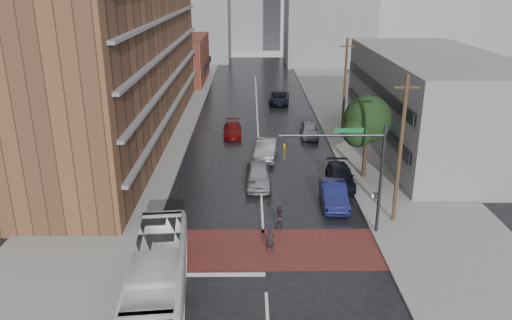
{
  "coord_description": "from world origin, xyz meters",
  "views": [
    {
      "loc": [
        -0.77,
        -26.13,
        15.41
      ],
      "look_at": [
        -0.42,
        6.74,
        3.5
      ],
      "focal_mm": 35.0,
      "sensor_mm": 36.0,
      "label": 1
    }
  ],
  "objects_px": {
    "transit_bus": "(157,281)",
    "car_travel_b": "(266,149)",
    "car_travel_a": "(258,175)",
    "car_parked_far": "(309,130)",
    "car_parked_mid": "(340,176)",
    "pedestrian_a": "(270,241)",
    "car_travel_c": "(233,130)",
    "suv_travel": "(279,98)",
    "car_parked_near": "(334,194)",
    "pedestrian_b": "(280,219)"
  },
  "relations": [
    {
      "from": "pedestrian_a",
      "to": "car_travel_c",
      "type": "relative_size",
      "value": 0.33
    },
    {
      "from": "transit_bus",
      "to": "car_travel_c",
      "type": "height_order",
      "value": "transit_bus"
    },
    {
      "from": "transit_bus",
      "to": "pedestrian_b",
      "type": "height_order",
      "value": "transit_bus"
    },
    {
      "from": "suv_travel",
      "to": "car_travel_c",
      "type": "bearing_deg",
      "value": -106.38
    },
    {
      "from": "transit_bus",
      "to": "car_parked_mid",
      "type": "bearing_deg",
      "value": 47.96
    },
    {
      "from": "car_travel_a",
      "to": "car_parked_mid",
      "type": "bearing_deg",
      "value": -0.08
    },
    {
      "from": "car_travel_c",
      "to": "car_parked_near",
      "type": "bearing_deg",
      "value": -67.05
    },
    {
      "from": "pedestrian_b",
      "to": "car_parked_mid",
      "type": "distance_m",
      "value": 9.16
    },
    {
      "from": "suv_travel",
      "to": "car_parked_mid",
      "type": "xyz_separation_m",
      "value": [
        3.33,
        -27.62,
        -0.02
      ]
    },
    {
      "from": "car_parked_mid",
      "to": "suv_travel",
      "type": "bearing_deg",
      "value": 99.67
    },
    {
      "from": "pedestrian_b",
      "to": "car_parked_near",
      "type": "height_order",
      "value": "car_parked_near"
    },
    {
      "from": "transit_bus",
      "to": "car_travel_a",
      "type": "height_order",
      "value": "transit_bus"
    },
    {
      "from": "pedestrian_a",
      "to": "transit_bus",
      "type": "bearing_deg",
      "value": -138.41
    },
    {
      "from": "car_travel_a",
      "to": "car_travel_b",
      "type": "bearing_deg",
      "value": 82.19
    },
    {
      "from": "car_travel_a",
      "to": "car_parked_far",
      "type": "distance_m",
      "value": 14.17
    },
    {
      "from": "suv_travel",
      "to": "car_parked_far",
      "type": "bearing_deg",
      "value": -75.62
    },
    {
      "from": "transit_bus",
      "to": "car_parked_near",
      "type": "bearing_deg",
      "value": 43.06
    },
    {
      "from": "car_parked_far",
      "to": "pedestrian_a",
      "type": "bearing_deg",
      "value": -99.05
    },
    {
      "from": "car_travel_c",
      "to": "car_parked_mid",
      "type": "relative_size",
      "value": 0.9
    },
    {
      "from": "pedestrian_a",
      "to": "car_parked_near",
      "type": "xyz_separation_m",
      "value": [
        4.84,
        6.62,
        0.06
      ]
    },
    {
      "from": "car_travel_b",
      "to": "car_parked_far",
      "type": "height_order",
      "value": "car_travel_b"
    },
    {
      "from": "car_parked_near",
      "to": "car_travel_a",
      "type": "bearing_deg",
      "value": 147.58
    },
    {
      "from": "car_travel_b",
      "to": "car_parked_far",
      "type": "bearing_deg",
      "value": 62.14
    },
    {
      "from": "suv_travel",
      "to": "car_parked_near",
      "type": "bearing_deg",
      "value": -80.6
    },
    {
      "from": "car_travel_a",
      "to": "car_parked_mid",
      "type": "xyz_separation_m",
      "value": [
        6.51,
        0.04,
        -0.12
      ]
    },
    {
      "from": "car_parked_mid",
      "to": "car_parked_far",
      "type": "xyz_separation_m",
      "value": [
        -1.0,
        13.02,
        0.01
      ]
    },
    {
      "from": "car_travel_b",
      "to": "suv_travel",
      "type": "relative_size",
      "value": 0.94
    },
    {
      "from": "transit_bus",
      "to": "pedestrian_a",
      "type": "distance_m",
      "value": 7.88
    },
    {
      "from": "car_travel_a",
      "to": "car_parked_near",
      "type": "distance_m",
      "value": 6.57
    },
    {
      "from": "car_travel_a",
      "to": "car_travel_b",
      "type": "relative_size",
      "value": 0.98
    },
    {
      "from": "car_parked_far",
      "to": "car_parked_mid",
      "type": "bearing_deg",
      "value": -82.74
    },
    {
      "from": "car_travel_c",
      "to": "car_travel_b",
      "type": "bearing_deg",
      "value": -66.56
    },
    {
      "from": "car_travel_c",
      "to": "car_parked_mid",
      "type": "distance_m",
      "value": 16.14
    },
    {
      "from": "transit_bus",
      "to": "car_travel_b",
      "type": "height_order",
      "value": "transit_bus"
    },
    {
      "from": "car_travel_c",
      "to": "car_parked_far",
      "type": "bearing_deg",
      "value": -4.51
    },
    {
      "from": "pedestrian_a",
      "to": "car_travel_a",
      "type": "xyz_separation_m",
      "value": [
        -0.58,
        10.35,
        0.1
      ]
    },
    {
      "from": "car_travel_b",
      "to": "car_travel_c",
      "type": "distance_m",
      "value": 7.78
    },
    {
      "from": "car_travel_b",
      "to": "car_parked_mid",
      "type": "height_order",
      "value": "car_travel_b"
    },
    {
      "from": "car_travel_a",
      "to": "car_travel_c",
      "type": "distance_m",
      "value": 13.67
    },
    {
      "from": "car_travel_b",
      "to": "car_parked_near",
      "type": "relative_size",
      "value": 1.02
    },
    {
      "from": "transit_bus",
      "to": "car_travel_b",
      "type": "xyz_separation_m",
      "value": [
        6.0,
        22.08,
        -0.71
      ]
    },
    {
      "from": "transit_bus",
      "to": "pedestrian_a",
      "type": "xyz_separation_m",
      "value": [
        5.75,
        5.33,
        -0.79
      ]
    },
    {
      "from": "car_parked_mid",
      "to": "car_parked_far",
      "type": "height_order",
      "value": "car_parked_far"
    },
    {
      "from": "car_travel_a",
      "to": "car_travel_b",
      "type": "height_order",
      "value": "car_travel_a"
    },
    {
      "from": "car_travel_b",
      "to": "car_travel_c",
      "type": "xyz_separation_m",
      "value": [
        -3.31,
        7.04,
        -0.18
      ]
    },
    {
      "from": "pedestrian_a",
      "to": "car_travel_b",
      "type": "relative_size",
      "value": 0.3
    },
    {
      "from": "pedestrian_a",
      "to": "car_parked_far",
      "type": "bearing_deg",
      "value": 76.86
    },
    {
      "from": "suv_travel",
      "to": "car_parked_mid",
      "type": "bearing_deg",
      "value": -77.79
    },
    {
      "from": "suv_travel",
      "to": "car_parked_mid",
      "type": "relative_size",
      "value": 1.07
    },
    {
      "from": "car_travel_a",
      "to": "car_parked_near",
      "type": "xyz_separation_m",
      "value": [
        5.41,
        -3.73,
        -0.03
      ]
    }
  ]
}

